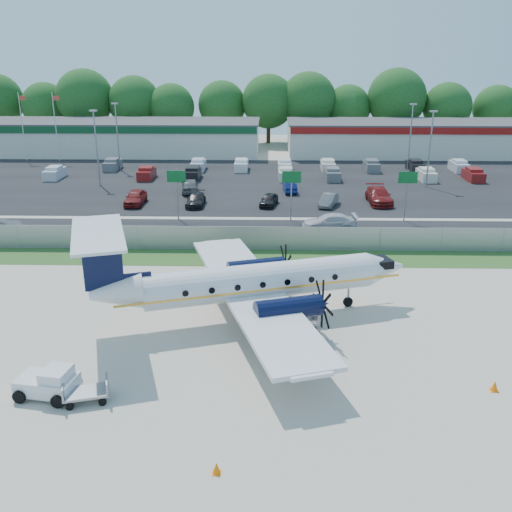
{
  "coord_description": "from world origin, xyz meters",
  "views": [
    {
      "loc": [
        0.84,
        -30.68,
        15.36
      ],
      "look_at": [
        0.0,
        6.0,
        2.3
      ],
      "focal_mm": 40.0,
      "sensor_mm": 36.0,
      "label": 1
    }
  ],
  "objects_px": {
    "pushback_tug": "(50,382)",
    "baggage_cart_near": "(86,392)",
    "baggage_cart_far": "(298,322)",
    "aircraft": "(253,282)"
  },
  "relations": [
    {
      "from": "pushback_tug",
      "to": "baggage_cart_near",
      "type": "xyz_separation_m",
      "value": [
        1.84,
        -0.43,
        -0.19
      ]
    },
    {
      "from": "baggage_cart_near",
      "to": "baggage_cart_far",
      "type": "height_order",
      "value": "baggage_cart_far"
    },
    {
      "from": "aircraft",
      "to": "pushback_tug",
      "type": "distance_m",
      "value": 12.88
    },
    {
      "from": "pushback_tug",
      "to": "baggage_cart_far",
      "type": "height_order",
      "value": "pushback_tug"
    },
    {
      "from": "baggage_cart_near",
      "to": "baggage_cart_far",
      "type": "xyz_separation_m",
      "value": [
        10.26,
        7.58,
        0.01
      ]
    },
    {
      "from": "pushback_tug",
      "to": "baggage_cart_near",
      "type": "height_order",
      "value": "pushback_tug"
    },
    {
      "from": "baggage_cart_near",
      "to": "aircraft",
      "type": "bearing_deg",
      "value": 50.05
    },
    {
      "from": "aircraft",
      "to": "baggage_cart_far",
      "type": "bearing_deg",
      "value": -28.53
    },
    {
      "from": "pushback_tug",
      "to": "baggage_cart_far",
      "type": "relative_size",
      "value": 1.23
    },
    {
      "from": "baggage_cart_near",
      "to": "pushback_tug",
      "type": "bearing_deg",
      "value": 166.85
    }
  ]
}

